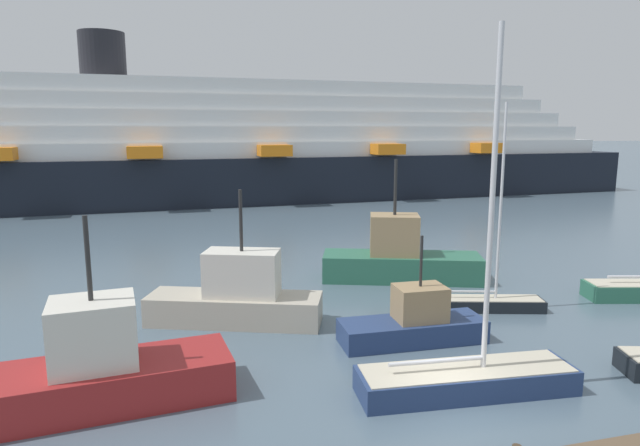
# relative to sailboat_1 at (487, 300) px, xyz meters

# --- Properties ---
(ground_plane) EXTENTS (600.00, 600.00, 0.00)m
(ground_plane) POSITION_rel_sailboat_1_xyz_m (-6.15, -7.98, -0.48)
(ground_plane) COLOR slate
(sailboat_1) EXTENTS (5.52, 2.66, 9.80)m
(sailboat_1) POSITION_rel_sailboat_1_xyz_m (0.00, 0.00, 0.00)
(sailboat_1) COLOR black
(sailboat_1) RESTS_ON ground_plane
(sailboat_2) EXTENTS (7.36, 2.46, 11.76)m
(sailboat_2) POSITION_rel_sailboat_1_xyz_m (-5.16, -7.25, 0.11)
(sailboat_2) COLOR navy
(sailboat_2) RESTS_ON ground_plane
(fishing_boat_0) EXTENTS (8.00, 4.67, 6.02)m
(fishing_boat_0) POSITION_rel_sailboat_1_xyz_m (-11.79, 1.19, 0.73)
(fishing_boat_0) COLOR #BCB29E
(fishing_boat_0) RESTS_ON ground_plane
(fishing_boat_1) EXTENTS (7.76, 3.49, 6.08)m
(fishing_boat_1) POSITION_rel_sailboat_1_xyz_m (-16.56, -5.07, 0.69)
(fishing_boat_1) COLOR maroon
(fishing_boat_1) RESTS_ON ground_plane
(fishing_boat_2) EXTENTS (5.99, 2.06, 4.42)m
(fishing_boat_2) POSITION_rel_sailboat_1_xyz_m (-5.02, -2.79, 0.32)
(fishing_boat_2) COLOR navy
(fishing_boat_2) RESTS_ON ground_plane
(fishing_boat_3) EXTENTS (9.30, 5.40, 6.92)m
(fishing_boat_3) POSITION_rel_sailboat_1_xyz_m (-2.02, 5.97, 0.78)
(fishing_boat_3) COLOR #2D6B51
(fishing_boat_3) RESTS_ON ground_plane
(cruise_ship) EXTENTS (97.71, 19.45, 18.94)m
(cruise_ship) POSITION_rel_sailboat_1_xyz_m (-4.33, 44.41, 5.62)
(cruise_ship) COLOR black
(cruise_ship) RESTS_ON ground_plane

